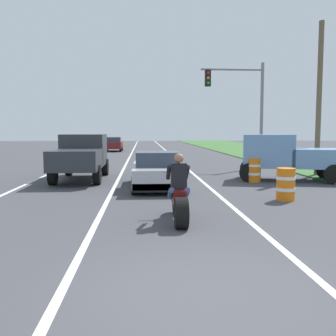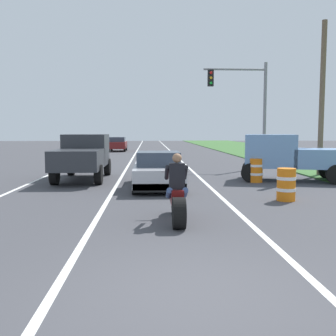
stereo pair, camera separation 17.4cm
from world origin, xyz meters
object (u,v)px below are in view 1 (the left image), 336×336
at_px(construction_barrel_nearest, 286,184).
at_px(construction_barrel_mid, 254,170).
at_px(motorcycle_with_rider, 179,197).
at_px(pickup_truck_right_shoulder_light_blue, 290,155).
at_px(sports_car_silver, 157,171).
at_px(distant_car_far_ahead, 114,144).
at_px(pickup_truck_left_lane_dark_grey, 81,155).
at_px(traffic_light_mast_near, 244,99).

relative_size(construction_barrel_nearest, construction_barrel_mid, 1.00).
bearing_deg(construction_barrel_mid, motorcycle_with_rider, -118.67).
bearing_deg(pickup_truck_right_shoulder_light_blue, motorcycle_with_rider, -126.72).
xyz_separation_m(sports_car_silver, pickup_truck_right_shoulder_light_blue, (5.80, 1.76, 0.48)).
bearing_deg(sports_car_silver, construction_barrel_mid, 18.27).
bearing_deg(sports_car_silver, distant_car_far_ahead, 97.69).
relative_size(pickup_truck_left_lane_dark_grey, pickup_truck_right_shoulder_light_blue, 0.93).
distance_m(sports_car_silver, pickup_truck_left_lane_dark_grey, 4.17).
relative_size(motorcycle_with_rider, pickup_truck_right_shoulder_light_blue, 0.43).
bearing_deg(traffic_light_mast_near, motorcycle_with_rider, -110.58).
relative_size(pickup_truck_right_shoulder_light_blue, construction_barrel_nearest, 5.14).
bearing_deg(construction_barrel_mid, construction_barrel_nearest, -93.47).
distance_m(pickup_truck_left_lane_dark_grey, distant_car_far_ahead, 24.22).
bearing_deg(distant_car_far_ahead, pickup_truck_left_lane_dark_grey, -89.07).
distance_m(sports_car_silver, construction_barrel_nearest, 4.85).
distance_m(pickup_truck_left_lane_dark_grey, pickup_truck_right_shoulder_light_blue, 9.07).
xyz_separation_m(sports_car_silver, construction_barrel_mid, (4.11, 1.36, -0.13)).
xyz_separation_m(motorcycle_with_rider, traffic_light_mast_near, (4.94, 13.15, 3.34)).
bearing_deg(traffic_light_mast_near, construction_barrel_nearest, -97.54).
xyz_separation_m(motorcycle_with_rider, distant_car_far_ahead, (-3.92, 32.42, 0.18)).
relative_size(motorcycle_with_rider, construction_barrel_mid, 2.21).
bearing_deg(pickup_truck_left_lane_dark_grey, pickup_truck_right_shoulder_light_blue, -5.34).
distance_m(motorcycle_with_rider, pickup_truck_right_shoulder_light_blue, 9.21).
bearing_deg(motorcycle_with_rider, traffic_light_mast_near, 69.42).
bearing_deg(construction_barrel_nearest, construction_barrel_mid, 86.53).
xyz_separation_m(sports_car_silver, distant_car_far_ahead, (-3.62, 26.81, 0.14)).
bearing_deg(sports_car_silver, traffic_light_mast_near, 55.21).
bearing_deg(construction_barrel_mid, pickup_truck_left_lane_dark_grey, 170.38).
bearing_deg(distant_car_far_ahead, pickup_truck_right_shoulder_light_blue, -69.40).
relative_size(pickup_truck_left_lane_dark_grey, construction_barrel_nearest, 4.80).
xyz_separation_m(motorcycle_with_rider, sports_car_silver, (-0.30, 5.61, 0.04)).
height_order(construction_barrel_nearest, distant_car_far_ahead, distant_car_far_ahead).
xyz_separation_m(pickup_truck_right_shoulder_light_blue, distant_car_far_ahead, (-9.42, 25.06, -0.33)).
height_order(construction_barrel_nearest, construction_barrel_mid, same).
bearing_deg(sports_car_silver, motorcycle_with_rider, -86.92).
height_order(motorcycle_with_rider, construction_barrel_nearest, motorcycle_with_rider).
relative_size(traffic_light_mast_near, construction_barrel_nearest, 6.00).
bearing_deg(construction_barrel_mid, pickup_truck_right_shoulder_light_blue, 13.36).
bearing_deg(traffic_light_mast_near, pickup_truck_left_lane_dark_grey, -149.75).
bearing_deg(pickup_truck_right_shoulder_light_blue, traffic_light_mast_near, 95.53).
relative_size(pickup_truck_left_lane_dark_grey, construction_barrel_mid, 4.80).
bearing_deg(pickup_truck_left_lane_dark_grey, distant_car_far_ahead, 90.93).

